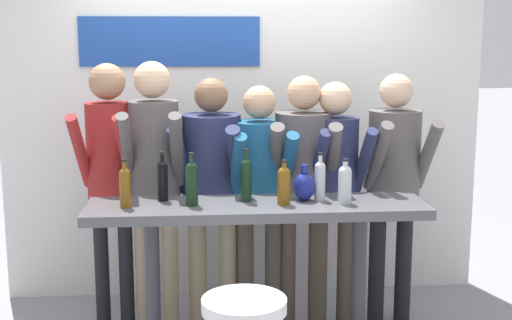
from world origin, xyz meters
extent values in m
cube|color=silver|center=(0.00, 1.27, 1.43)|extent=(3.63, 0.10, 2.86)
cube|color=#1E479E|center=(-0.54, 1.21, 1.95)|extent=(1.32, 0.02, 0.36)
cube|color=#4C4C51|center=(0.00, 0.00, 0.98)|extent=(2.03, 0.49, 0.06)
cylinder|color=#333338|center=(-0.63, 0.00, 0.50)|extent=(0.09, 0.09, 0.95)
cylinder|color=#333338|center=(0.63, 0.00, 0.50)|extent=(0.09, 0.09, 0.95)
cylinder|color=white|center=(-0.12, -0.67, 0.65)|extent=(0.44, 0.44, 0.07)
cylinder|color=black|center=(-1.01, 0.57, 0.44)|extent=(0.10, 0.10, 0.87)
cylinder|color=black|center=(-0.84, 0.55, 0.44)|extent=(0.10, 0.10, 0.87)
cylinder|color=maroon|center=(-0.93, 0.56, 1.22)|extent=(0.34, 0.34, 0.69)
sphere|color=#9E7556|center=(-0.93, 0.56, 1.70)|extent=(0.24, 0.24, 0.24)
cylinder|color=maroon|center=(-1.09, 0.41, 1.27)|extent=(0.12, 0.40, 0.52)
cylinder|color=maroon|center=(-0.80, 0.38, 1.27)|extent=(0.12, 0.40, 0.52)
cylinder|color=gray|center=(-0.73, 0.54, 0.44)|extent=(0.11, 0.11, 0.88)
cylinder|color=gray|center=(-0.54, 0.53, 0.44)|extent=(0.11, 0.11, 0.88)
cylinder|color=#514C4C|center=(-0.64, 0.53, 1.23)|extent=(0.34, 0.34, 0.70)
sphere|color=#D6AD89|center=(-0.64, 0.53, 1.72)|extent=(0.24, 0.24, 0.24)
cylinder|color=#514C4C|center=(-0.80, 0.37, 1.28)|extent=(0.09, 0.41, 0.53)
cylinder|color=#514C4C|center=(-0.48, 0.36, 1.28)|extent=(0.09, 0.41, 0.53)
cylinder|color=gray|center=(-0.36, 0.60, 0.41)|extent=(0.12, 0.12, 0.83)
cylinder|color=gray|center=(-0.15, 0.56, 0.41)|extent=(0.12, 0.12, 0.83)
cylinder|color=#23284C|center=(-0.26, 0.58, 1.15)|extent=(0.45, 0.45, 0.65)
sphere|color=brown|center=(-0.26, 0.58, 1.61)|extent=(0.22, 0.22, 0.22)
cylinder|color=#23284C|center=(-0.47, 0.45, 1.20)|extent=(0.16, 0.41, 0.51)
cylinder|color=#23284C|center=(-0.10, 0.39, 1.20)|extent=(0.16, 0.41, 0.51)
cylinder|color=#473D33|center=(-0.04, 0.52, 0.40)|extent=(0.11, 0.11, 0.80)
cylinder|color=#473D33|center=(0.15, 0.53, 0.40)|extent=(0.11, 0.11, 0.80)
cylinder|color=#19517A|center=(0.06, 0.52, 1.12)|extent=(0.37, 0.37, 0.64)
sphere|color=tan|center=(0.06, 0.52, 1.57)|extent=(0.22, 0.22, 0.22)
cylinder|color=#19517A|center=(-0.10, 0.36, 1.17)|extent=(0.11, 0.38, 0.49)
cylinder|color=#19517A|center=(0.23, 0.38, 1.17)|extent=(0.11, 0.38, 0.49)
cylinder|color=#473D33|center=(0.25, 0.56, 0.42)|extent=(0.12, 0.12, 0.83)
cylinder|color=#473D33|center=(0.46, 0.55, 0.42)|extent=(0.12, 0.12, 0.83)
cylinder|color=#514C4C|center=(0.36, 0.55, 1.16)|extent=(0.41, 0.41, 0.66)
sphere|color=tan|center=(0.36, 0.55, 1.62)|extent=(0.23, 0.23, 0.23)
cylinder|color=#514C4C|center=(0.16, 0.41, 1.21)|extent=(0.12, 0.40, 0.51)
cylinder|color=#514C4C|center=(0.52, 0.38, 1.21)|extent=(0.12, 0.40, 0.51)
cylinder|color=#473D33|center=(0.48, 0.53, 0.41)|extent=(0.10, 0.10, 0.81)
cylinder|color=#473D33|center=(0.65, 0.55, 0.41)|extent=(0.10, 0.10, 0.81)
cylinder|color=#23284C|center=(0.56, 0.54, 1.14)|extent=(0.35, 0.35, 0.64)
sphere|color=#D6AD89|center=(0.56, 0.54, 1.59)|extent=(0.22, 0.22, 0.22)
cylinder|color=#23284C|center=(0.43, 0.37, 1.18)|extent=(0.12, 0.38, 0.49)
cylinder|color=#23284C|center=(0.73, 0.40, 1.18)|extent=(0.12, 0.38, 0.49)
cylinder|color=black|center=(0.88, 0.55, 0.42)|extent=(0.11, 0.11, 0.84)
cylinder|color=black|center=(1.07, 0.56, 0.42)|extent=(0.11, 0.11, 0.84)
cylinder|color=#514C4C|center=(0.98, 0.56, 1.17)|extent=(0.38, 0.38, 0.66)
sphere|color=#D6AD89|center=(0.98, 0.56, 1.63)|extent=(0.23, 0.23, 0.23)
cylinder|color=#514C4C|center=(0.82, 0.38, 1.22)|extent=(0.12, 0.40, 0.51)
cylinder|color=#514C4C|center=(1.16, 0.41, 1.22)|extent=(0.12, 0.40, 0.51)
cylinder|color=black|center=(-0.06, 0.06, 1.13)|extent=(0.07, 0.07, 0.22)
sphere|color=black|center=(-0.06, 0.06, 1.24)|extent=(0.07, 0.07, 0.07)
cylinder|color=black|center=(-0.06, 0.06, 1.28)|extent=(0.03, 0.03, 0.08)
cylinder|color=black|center=(-0.06, 0.06, 1.33)|extent=(0.03, 0.03, 0.02)
cylinder|color=#B7BCC1|center=(0.52, -0.03, 1.11)|extent=(0.08, 0.08, 0.19)
sphere|color=#B7BCC1|center=(0.52, -0.03, 1.20)|extent=(0.08, 0.08, 0.08)
cylinder|color=#B7BCC1|center=(0.52, -0.03, 1.24)|extent=(0.03, 0.03, 0.07)
cylinder|color=black|center=(0.52, -0.03, 1.28)|extent=(0.03, 0.03, 0.01)
cylinder|color=brown|center=(-0.77, -0.03, 1.11)|extent=(0.06, 0.06, 0.20)
sphere|color=brown|center=(-0.77, -0.03, 1.22)|extent=(0.06, 0.06, 0.06)
cylinder|color=brown|center=(-0.77, -0.03, 1.25)|extent=(0.02, 0.02, 0.07)
cylinder|color=black|center=(-0.77, -0.03, 1.29)|extent=(0.03, 0.03, 0.01)
cylinder|color=#B7BCC1|center=(0.39, 0.06, 1.12)|extent=(0.07, 0.07, 0.20)
sphere|color=#B7BCC1|center=(0.39, 0.06, 1.22)|extent=(0.07, 0.07, 0.07)
cylinder|color=#B7BCC1|center=(0.39, 0.06, 1.25)|extent=(0.02, 0.02, 0.07)
cylinder|color=black|center=(0.39, 0.06, 1.30)|extent=(0.03, 0.03, 0.01)
cylinder|color=black|center=(-0.56, 0.12, 1.12)|extent=(0.06, 0.06, 0.21)
sphere|color=black|center=(-0.56, 0.12, 1.22)|extent=(0.06, 0.06, 0.06)
cylinder|color=black|center=(-0.56, 0.12, 1.26)|extent=(0.02, 0.02, 0.07)
cylinder|color=black|center=(-0.56, 0.12, 1.31)|extent=(0.03, 0.03, 0.02)
cylinder|color=brown|center=(0.16, -0.03, 1.11)|extent=(0.08, 0.08, 0.19)
sphere|color=brown|center=(0.16, -0.03, 1.20)|extent=(0.08, 0.08, 0.08)
cylinder|color=brown|center=(0.16, -0.03, 1.23)|extent=(0.03, 0.03, 0.07)
cylinder|color=black|center=(0.16, -0.03, 1.27)|extent=(0.03, 0.03, 0.01)
cylinder|color=black|center=(-0.38, -0.01, 1.13)|extent=(0.07, 0.07, 0.22)
sphere|color=black|center=(-0.38, -0.01, 1.24)|extent=(0.07, 0.07, 0.07)
cylinder|color=black|center=(-0.38, -0.01, 1.28)|extent=(0.03, 0.03, 0.08)
cylinder|color=black|center=(-0.38, -0.01, 1.32)|extent=(0.03, 0.03, 0.02)
ellipsoid|color=navy|center=(0.29, 0.06, 1.10)|extent=(0.13, 0.13, 0.17)
cylinder|color=navy|center=(0.29, 0.06, 1.21)|extent=(0.04, 0.04, 0.05)
camera|label=1|loc=(-0.33, -4.11, 2.04)|focal=50.00mm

